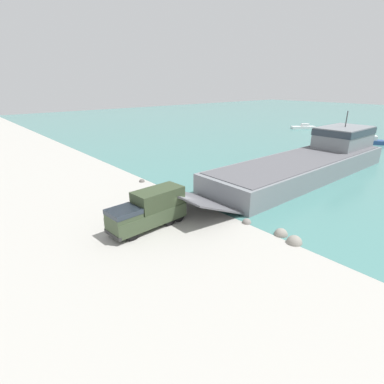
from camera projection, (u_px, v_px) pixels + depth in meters
ground_plane at (179, 217)px, 28.78m from camera, size 240.00×240.00×0.00m
landing_craft at (313, 159)px, 42.21m from camera, size 8.37×38.24×8.14m
military_truck at (149, 210)px, 26.33m from camera, size 2.76×7.37×3.32m
soldier_on_ramp at (146, 204)px, 29.49m from camera, size 0.38×0.50×1.63m
moored_boat_a at (303, 127)px, 83.85m from camera, size 5.33×6.37×1.37m
moored_boat_c at (370, 141)px, 63.03m from camera, size 5.69×4.70×1.70m
shoreline_rock_a at (247, 223)px, 27.64m from camera, size 0.85×0.85×0.85m
shoreline_rock_b at (294, 243)px, 24.20m from camera, size 1.27×1.27×1.27m
shoreline_rock_c at (281, 235)px, 25.48m from camera, size 1.15×1.15×1.15m
shoreline_rock_d at (142, 182)px, 39.07m from camera, size 0.74×0.74×0.74m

